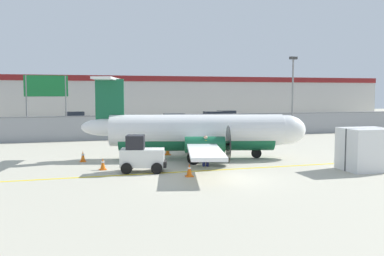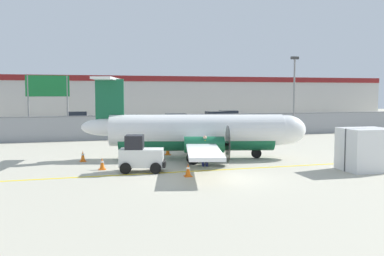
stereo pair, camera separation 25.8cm
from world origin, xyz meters
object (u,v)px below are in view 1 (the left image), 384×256
Objects in this scene: highway_sign at (46,91)px; commuter_airplane at (201,133)px; ground_crew_worker at (206,149)px; parked_car_4 at (175,121)px; parked_car_1 at (34,126)px; traffic_cone_far_left at (168,150)px; baggage_tug at (142,155)px; parked_car_2 at (74,118)px; cargo_container at (366,149)px; parked_car_5 at (212,118)px; parked_car_3 at (125,123)px; traffic_cone_near_left at (189,170)px; traffic_cone_far_right at (103,164)px; traffic_cone_near_right at (83,156)px; apron_light_pole at (293,90)px; parked_car_6 at (227,117)px.

commuter_airplane is at bearing -55.82° from highway_sign.
parked_car_4 is at bearing -176.93° from ground_crew_worker.
traffic_cone_far_left is at bearing 125.21° from parked_car_1.
highway_sign is at bearing 121.56° from baggage_tug.
baggage_tug is 3.96× the size of traffic_cone_far_left.
ground_crew_worker is 0.40× the size of parked_car_2.
cargo_container is 31.75m from parked_car_5.
traffic_cone_near_left is at bearing 82.51° from parked_car_3.
traffic_cone_far_right is 0.15× the size of parked_car_2.
parked_car_4 is 1.02× the size of parked_car_5.
parked_car_3 is at bearing -159.96° from parked_car_4.
parked_car_3 reaches higher than traffic_cone_near_left.
ground_crew_worker is at bearing 56.48° from traffic_cone_near_left.
parked_car_1 is (-3.75, 16.79, 0.58)m from traffic_cone_near_right.
commuter_airplane is at bearing 53.15° from baggage_tug.
traffic_cone_near_right is 1.00× the size of traffic_cone_far_left.
baggage_tug is 0.35× the size of apron_light_pole.
ground_crew_worker is 0.39× the size of parked_car_3.
parked_car_4 is at bearing 77.15° from traffic_cone_near_left.
baggage_tug is 23.23m from parked_car_3.
baggage_tug is at bearing 91.43° from parked_car_2.
commuter_airplane is at bearing -110.56° from parked_car_6.
traffic_cone_near_left is 1.00× the size of traffic_cone_near_right.
traffic_cone_far_left is at bearing 141.80° from commuter_airplane.
commuter_airplane reaches higher than parked_car_4.
ground_crew_worker is 32.82m from parked_car_6.
traffic_cone_far_right is 0.12× the size of highway_sign.
traffic_cone_far_left is 17.74m from parked_car_3.
ground_crew_worker is at bearing 86.63° from parked_car_3.
commuter_airplane reaches higher than traffic_cone_far_right.
apron_light_pole reaches higher than traffic_cone_near_right.
apron_light_pole is (18.07, 12.25, 3.99)m from traffic_cone_far_right.
commuter_airplane is 2.19× the size of apron_light_pole.
parked_car_5 is at bearing 173.51° from ground_crew_worker.
parked_car_3 is 17.33m from apron_light_pole.
parked_car_4 is 1.00× the size of parked_car_6.
parked_car_1 and parked_car_3 have the same top height.
parked_car_2 and parked_car_4 have the same top height.
parked_car_4 reaches higher than traffic_cone_near_left.
highway_sign is at bearing 77.84° from parked_car_2.
ground_crew_worker is 18.23m from apron_light_pole.
highway_sign is at bearing 30.23° from parked_car_5.
cargo_container reaches higher than traffic_cone_near_right.
commuter_airplane is 5.44m from baggage_tug.
parked_car_1 and parked_car_6 have the same top height.
commuter_airplane is 16.96m from highway_sign.
parked_car_3 is at bearing 38.16° from highway_sign.
baggage_tug is at bearing 63.25° from parked_car_5.
baggage_tug is 11.64m from cargo_container.
commuter_airplane is 21.78m from parked_car_4.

